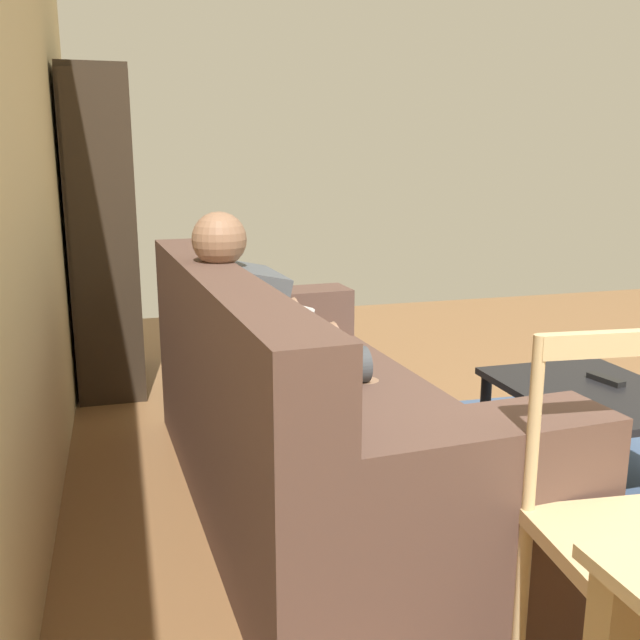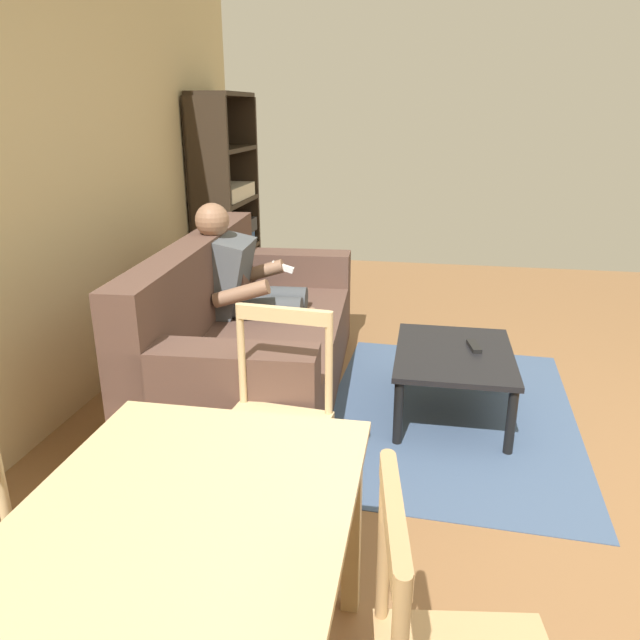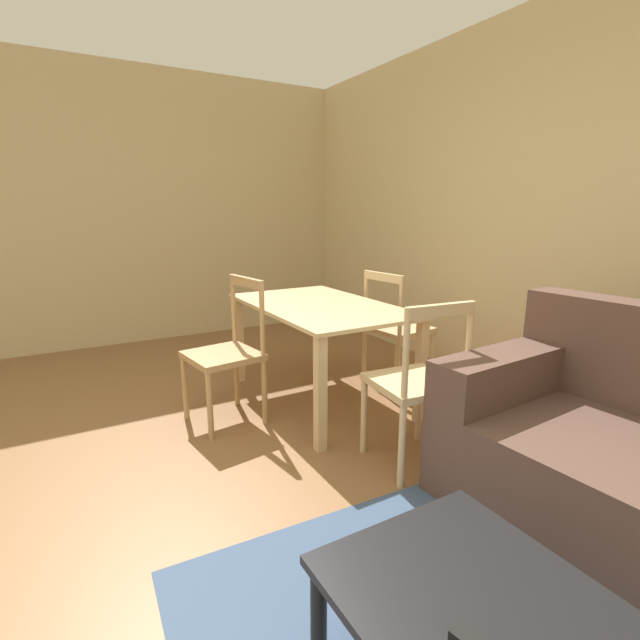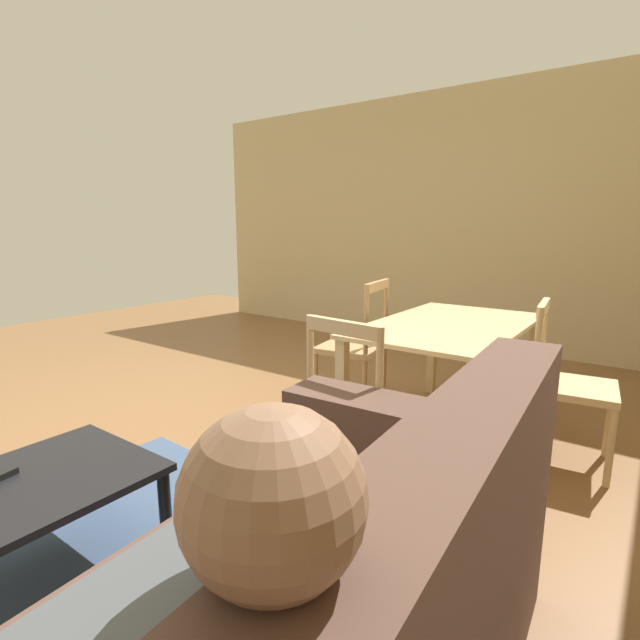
# 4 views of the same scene
# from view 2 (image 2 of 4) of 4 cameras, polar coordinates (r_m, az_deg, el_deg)

# --- Properties ---
(ground_plane) EXTENTS (9.18, 9.18, 0.00)m
(ground_plane) POSITION_cam_2_polar(r_m,az_deg,el_deg) (2.93, 25.38, -17.70)
(ground_plane) COLOR brown
(couch) EXTENTS (2.20, 1.08, 0.94)m
(couch) POSITION_cam_2_polar(r_m,az_deg,el_deg) (3.72, -6.75, -1.88)
(couch) COLOR brown
(couch) RESTS_ON ground_plane
(person_lounging) EXTENTS (0.61, 0.88, 1.13)m
(person_lounging) POSITION_cam_2_polar(r_m,az_deg,el_deg) (3.86, -6.66, 2.91)
(person_lounging) COLOR #4C5156
(person_lounging) RESTS_ON ground_plane
(coffee_table) EXTENTS (0.84, 0.65, 0.39)m
(coffee_table) POSITION_cam_2_polar(r_m,az_deg,el_deg) (3.49, 12.50, -3.68)
(coffee_table) COLOR black
(coffee_table) RESTS_ON ground_plane
(tv_remote) EXTENTS (0.18, 0.08, 0.02)m
(tv_remote) POSITION_cam_2_polar(r_m,az_deg,el_deg) (3.54, 14.31, -2.42)
(tv_remote) COLOR black
(tv_remote) RESTS_ON coffee_table
(bookshelf) EXTENTS (0.86, 0.36, 1.81)m
(bookshelf) POSITION_cam_2_polar(r_m,az_deg,el_deg) (5.51, -8.91, 9.51)
(bookshelf) COLOR #2D2319
(bookshelf) RESTS_ON ground_plane
(dining_table) EXTENTS (1.40, 0.85, 0.72)m
(dining_table) POSITION_cam_2_polar(r_m,az_deg,el_deg) (1.59, -14.90, -23.36)
(dining_table) COLOR #D1B27F
(dining_table) RESTS_ON ground_plane
(dining_chair_facing_couch) EXTENTS (0.46, 0.46, 0.92)m
(dining_chair_facing_couch) POSITION_cam_2_polar(r_m,az_deg,el_deg) (2.46, -4.51, -10.22)
(dining_chair_facing_couch) COLOR #D1B27F
(dining_chair_facing_couch) RESTS_ON ground_plane
(area_rug) EXTENTS (2.06, 1.49, 0.01)m
(area_rug) POSITION_cam_2_polar(r_m,az_deg,el_deg) (3.63, 12.11, -8.57)
(area_rug) COLOR #3D5170
(area_rug) RESTS_ON ground_plane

